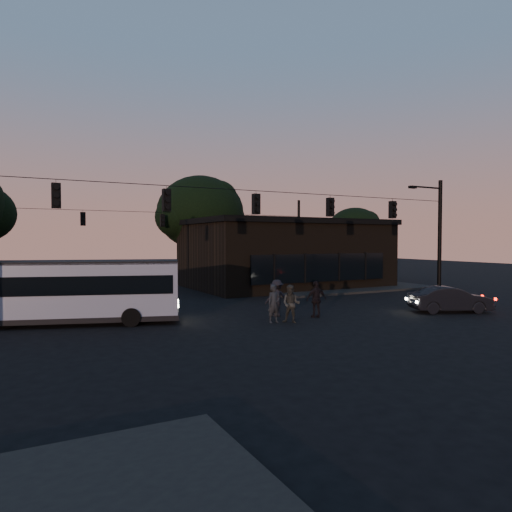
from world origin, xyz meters
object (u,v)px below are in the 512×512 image
bus (64,289)px  pedestrian_c (316,299)px  pedestrian_b (291,304)px  pedestrian_a (274,304)px  pedestrian_d (277,298)px  building (285,253)px  car (450,299)px

bus → pedestrian_c: 11.72m
bus → pedestrian_b: bus is taller
pedestrian_a → pedestrian_d: 1.74m
pedestrian_b → bus: bearing=-159.5°
pedestrian_b → pedestrian_c: (1.86, 0.63, 0.02)m
pedestrian_a → pedestrian_c: pedestrian_c is taller
building → pedestrian_b: building is taller
pedestrian_a → pedestrian_b: size_ratio=1.00×
bus → car: (18.19, -5.81, -0.93)m
car → pedestrian_a: 9.81m
car → pedestrian_d: 9.23m
building → pedestrian_b: (-8.38, -14.23, -1.84)m
bus → pedestrian_c: (11.04, -3.86, -0.70)m
pedestrian_a → pedestrian_b: bearing=-32.8°
building → pedestrian_d: size_ratio=8.47×
building → pedestrian_c: (-6.52, -13.59, -1.81)m
pedestrian_a → pedestrian_b: (0.64, -0.44, 0.00)m
pedestrian_b → pedestrian_c: 1.96m
pedestrian_c → bus: bearing=-11.0°
bus → car: bus is taller
car → pedestrian_c: size_ratio=2.28×
car → pedestrian_a: (-9.65, 1.76, 0.20)m
pedestrian_c → car: bearing=173.1°
bus → pedestrian_d: (9.53, -2.62, -0.69)m
bus → pedestrian_c: bus is taller
pedestrian_d → pedestrian_b: bearing=101.4°
pedestrian_a → building: bearing=58.6°
pedestrian_c → building: bearing=-107.4°
building → car: building is taller
pedestrian_b → pedestrian_c: pedestrian_c is taller
building → pedestrian_d: 14.85m
car → pedestrian_b: 9.11m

